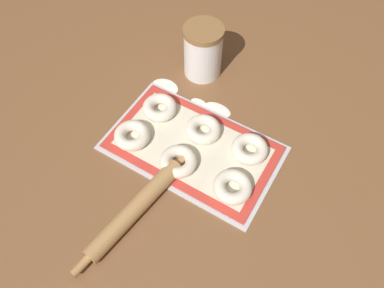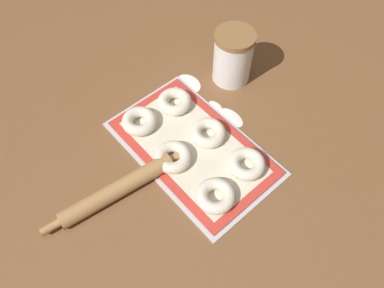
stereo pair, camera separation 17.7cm
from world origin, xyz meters
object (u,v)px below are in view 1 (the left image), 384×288
at_px(bagel_front_right, 233,187).
at_px(flour_canister, 203,51).
at_px(baking_tray, 192,149).
at_px(bagel_back_right, 250,149).
at_px(bagel_front_left, 132,135).
at_px(bagel_front_center, 178,161).
at_px(rolling_pin, 136,208).
at_px(bagel_back_center, 203,129).
at_px(bagel_back_left, 160,108).

bearing_deg(bagel_front_right, flour_canister, 130.24).
distance_m(baking_tray, flour_canister, 0.32).
distance_m(bagel_back_right, flour_canister, 0.35).
xyz_separation_m(bagel_front_left, bagel_back_right, (0.31, 0.13, 0.00)).
xyz_separation_m(bagel_front_center, bagel_front_right, (0.16, 0.01, 0.00)).
distance_m(flour_canister, rolling_pin, 0.54).
bearing_deg(rolling_pin, bagel_front_right, 44.09).
relative_size(baking_tray, bagel_front_center, 4.68).
relative_size(bagel_back_center, rolling_pin, 0.25).
bearing_deg(bagel_front_left, bagel_front_center, -1.69).
bearing_deg(bagel_front_center, flour_canister, 109.92).
height_order(baking_tray, bagel_back_center, bagel_back_center).
bearing_deg(rolling_pin, bagel_front_left, 128.17).
relative_size(baking_tray, flour_canister, 2.78).
distance_m(bagel_front_center, bagel_front_right, 0.16).
bearing_deg(baking_tray, bagel_front_right, -20.49).
height_order(bagel_back_center, bagel_back_right, same).
bearing_deg(bagel_front_left, flour_canister, 84.70).
distance_m(bagel_front_left, bagel_back_right, 0.34).
bearing_deg(bagel_back_left, bagel_back_right, 1.26).
bearing_deg(flour_canister, bagel_back_center, -59.52).
bearing_deg(bagel_front_center, bagel_front_right, 2.68).
bearing_deg(bagel_back_right, flour_canister, 142.21).
bearing_deg(baking_tray, bagel_front_center, -92.28).
xyz_separation_m(bagel_back_left, rolling_pin, (0.13, -0.30, -0.00)).
xyz_separation_m(bagel_front_center, bagel_back_center, (0.00, 0.13, 0.00)).
distance_m(bagel_back_center, bagel_back_right, 0.15).
distance_m(bagel_front_center, bagel_back_left, 0.20).
bearing_deg(bagel_back_right, bagel_back_center, -176.46).
height_order(bagel_back_center, flour_canister, flour_canister).
distance_m(bagel_front_center, rolling_pin, 0.17).
bearing_deg(bagel_front_center, baking_tray, 87.72).
xyz_separation_m(bagel_back_right, flour_canister, (-0.28, 0.21, 0.06)).
bearing_deg(bagel_front_left, rolling_pin, -51.83).
bearing_deg(bagel_back_center, bagel_front_center, -91.97).
height_order(baking_tray, rolling_pin, rolling_pin).
bearing_deg(flour_canister, bagel_front_right, -49.76).
distance_m(baking_tray, bagel_front_right, 0.17).
bearing_deg(flour_canister, bagel_back_right, -37.79).
height_order(bagel_back_center, rolling_pin, rolling_pin).
xyz_separation_m(bagel_front_right, bagel_back_right, (-0.01, 0.13, 0.00)).
xyz_separation_m(flour_canister, rolling_pin, (0.11, -0.52, -0.06)).
relative_size(baking_tray, bagel_back_center, 4.68).
relative_size(flour_canister, rolling_pin, 0.42).
relative_size(bagel_front_left, bagel_front_center, 1.00).
relative_size(baking_tray, rolling_pin, 1.16).
xyz_separation_m(bagel_back_center, rolling_pin, (-0.03, -0.30, -0.00)).
distance_m(baking_tray, bagel_back_right, 0.16).
distance_m(bagel_front_center, bagel_back_center, 0.13).
bearing_deg(flour_canister, bagel_front_left, -95.30).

